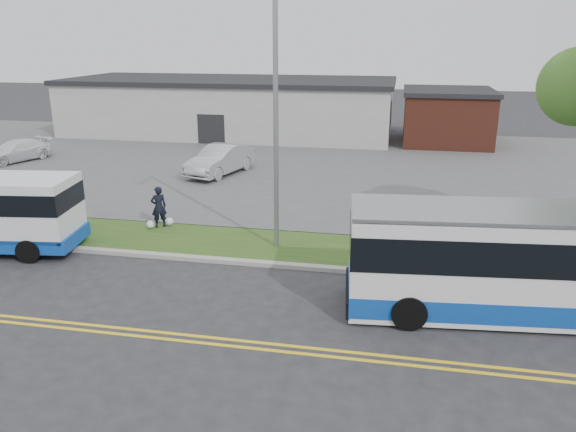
% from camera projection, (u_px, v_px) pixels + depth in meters
% --- Properties ---
extents(ground, '(140.00, 140.00, 0.00)m').
position_uv_depth(ground, '(171.00, 272.00, 18.72)').
color(ground, '#28282B').
rests_on(ground, ground).
extents(lane_line_north, '(70.00, 0.12, 0.01)m').
position_uv_depth(lane_line_north, '(115.00, 328.00, 15.12)').
color(lane_line_north, yellow).
rests_on(lane_line_north, ground).
extents(lane_line_south, '(70.00, 0.12, 0.01)m').
position_uv_depth(lane_line_south, '(110.00, 333.00, 14.84)').
color(lane_line_south, yellow).
rests_on(lane_line_south, ground).
extents(curb, '(80.00, 0.30, 0.15)m').
position_uv_depth(curb, '(183.00, 257.00, 19.72)').
color(curb, '#9E9B93').
rests_on(curb, ground).
extents(verge, '(80.00, 3.30, 0.10)m').
position_uv_depth(verge, '(201.00, 241.00, 21.41)').
color(verge, '#244617').
rests_on(verge, ground).
extents(parking_lot, '(80.00, 25.00, 0.10)m').
position_uv_depth(parking_lot, '(278.00, 163.00, 34.57)').
color(parking_lot, '#4C4C4F').
rests_on(parking_lot, ground).
extents(commercial_building, '(25.40, 10.40, 4.35)m').
position_uv_depth(commercial_building, '(231.00, 106.00, 44.37)').
color(commercial_building, '#9E9E99').
rests_on(commercial_building, ground).
extents(brick_wing, '(6.30, 7.30, 3.90)m').
position_uv_depth(brick_wing, '(447.00, 116.00, 40.44)').
color(brick_wing, brown).
rests_on(brick_wing, ground).
extents(streetlight_near, '(0.35, 1.53, 9.50)m').
position_uv_depth(streetlight_near, '(275.00, 106.00, 19.10)').
color(streetlight_near, gray).
rests_on(streetlight_near, verge).
extents(transit_bus, '(11.24, 3.60, 3.07)m').
position_uv_depth(transit_bus, '(550.00, 264.00, 15.36)').
color(transit_bus, white).
rests_on(transit_bus, ground).
extents(pedestrian, '(0.74, 0.69, 1.69)m').
position_uv_depth(pedestrian, '(159.00, 207.00, 22.56)').
color(pedestrian, black).
rests_on(pedestrian, verge).
extents(parked_car_a, '(3.01, 5.19, 1.62)m').
position_uv_depth(parked_car_a, '(220.00, 160.00, 31.29)').
color(parked_car_a, '#B4B8BC').
rests_on(parked_car_a, parking_lot).
extents(parked_car_b, '(3.26, 4.76, 1.28)m').
position_uv_depth(parked_car_b, '(16.00, 151.00, 34.57)').
color(parked_car_b, white).
rests_on(parked_car_b, parking_lot).
extents(grocery_bag_left, '(0.32, 0.32, 0.32)m').
position_uv_depth(grocery_bag_left, '(150.00, 224.00, 22.59)').
color(grocery_bag_left, white).
rests_on(grocery_bag_left, verge).
extents(grocery_bag_right, '(0.32, 0.32, 0.32)m').
position_uv_depth(grocery_bag_right, '(169.00, 222.00, 22.94)').
color(grocery_bag_right, white).
rests_on(grocery_bag_right, verge).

